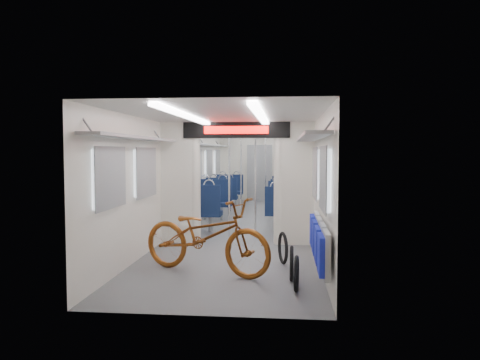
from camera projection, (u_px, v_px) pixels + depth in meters
The scene contains 14 objects.
carriage at pixel (245, 163), 10.57m from camera, with size 12.00×12.02×2.31m.
bicycle at pixel (206, 235), 6.70m from camera, with size 0.72×2.08×1.09m, color brown.
flip_bench at pixel (319, 241), 6.10m from camera, with size 0.12×2.11×0.52m.
bike_hoop_a at pixel (296, 276), 5.80m from camera, with size 0.46×0.46×0.05m, color black.
bike_hoop_b at pixel (292, 265), 6.29m from camera, with size 0.48×0.48×0.05m, color black.
bike_hoop_c at pixel (283, 250), 7.25m from camera, with size 0.50×0.50×0.05m, color black.
seat_bay_near_left at pixel (207, 201), 11.08m from camera, with size 0.95×2.27×1.16m.
seat_bay_near_right at pixel (286, 202), 11.11m from camera, with size 0.92×2.10×1.11m.
seat_bay_far_left at pixel (226, 190), 14.64m from camera, with size 0.91×2.09×1.11m.
seat_bay_far_right at pixel (286, 191), 14.43m from camera, with size 0.89×1.96×1.06m.
stanchion_near_left at pixel (229, 181), 9.56m from camera, with size 0.04×0.04×2.30m, color silver.
stanchion_near_right at pixel (255, 181), 9.43m from camera, with size 0.04×0.04×2.30m, color silver.
stanchion_far_left at pixel (241, 174), 12.87m from camera, with size 0.04×0.04×2.30m, color silver.
stanchion_far_right at pixel (265, 174), 12.44m from camera, with size 0.04×0.04×2.30m, color silver.
Camera 1 is at (0.91, -10.80, 1.74)m, focal length 35.00 mm.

